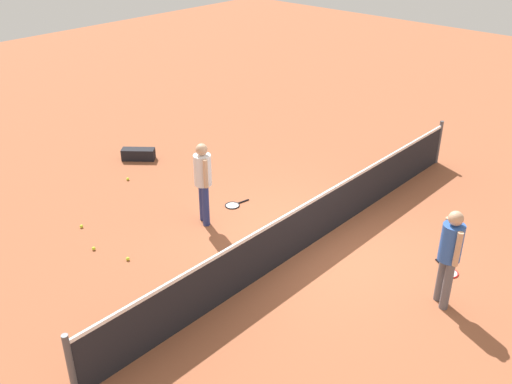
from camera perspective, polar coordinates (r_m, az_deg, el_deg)
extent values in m
plane|color=#9E5638|center=(10.90, 5.41, -5.20)|extent=(40.00, 40.00, 0.00)
cylinder|color=#4C4C51|center=(14.56, 17.66, 4.74)|extent=(0.09, 0.09, 1.07)
cylinder|color=#4C4C51|center=(7.99, -17.87, -16.23)|extent=(0.09, 0.09, 1.07)
cube|color=black|center=(10.66, 5.52, -3.15)|extent=(10.00, 0.02, 0.91)
cube|color=white|center=(10.42, 5.64, -0.86)|extent=(10.00, 0.04, 0.06)
cylinder|color=navy|center=(11.49, -5.31, -0.90)|extent=(0.19, 0.19, 0.85)
cylinder|color=navy|center=(11.30, -5.00, -1.40)|extent=(0.19, 0.19, 0.85)
cylinder|color=white|center=(11.06, -5.32, 2.19)|extent=(0.46, 0.46, 0.62)
cylinder|color=tan|center=(11.24, -5.62, 2.72)|extent=(0.12, 0.12, 0.58)
cylinder|color=tan|center=(10.86, -5.01, 1.83)|extent=(0.12, 0.12, 0.58)
sphere|color=tan|center=(10.88, -5.41, 4.21)|extent=(0.31, 0.31, 0.23)
cylinder|color=#595960|center=(9.74, 17.88, -8.08)|extent=(0.20, 0.20, 0.85)
cylinder|color=#595960|center=(9.58, 18.40, -8.83)|extent=(0.20, 0.20, 0.85)
cylinder|color=#2D59B2|center=(9.26, 18.80, -4.76)|extent=(0.48, 0.48, 0.62)
cylinder|color=tan|center=(9.41, 18.29, -3.97)|extent=(0.13, 0.13, 0.58)
cylinder|color=tan|center=(9.09, 19.36, -5.37)|extent=(0.13, 0.13, 0.58)
sphere|color=tan|center=(9.05, 19.20, -2.49)|extent=(0.32, 0.32, 0.23)
torus|color=black|center=(12.14, -2.36, -1.34)|extent=(0.37, 0.37, 0.02)
cylinder|color=silver|center=(12.14, -2.36, -1.34)|extent=(0.31, 0.31, 0.00)
cylinder|color=black|center=(12.28, -1.27, -0.93)|extent=(0.28, 0.08, 0.03)
torus|color=red|center=(10.64, 18.61, -7.59)|extent=(0.43, 0.43, 0.02)
cylinder|color=silver|center=(10.64, 18.61, -7.59)|extent=(0.37, 0.37, 0.00)
cylinder|color=black|center=(10.82, 17.79, -6.77)|extent=(0.17, 0.26, 0.03)
sphere|color=#C6E033|center=(13.51, -12.59, 1.27)|extent=(0.07, 0.07, 0.07)
sphere|color=#C6E033|center=(11.10, -15.78, -5.40)|extent=(0.07, 0.07, 0.07)
sphere|color=#C6E033|center=(14.31, -5.04, 3.40)|extent=(0.07, 0.07, 0.07)
sphere|color=#C6E033|center=(11.87, -16.91, -3.27)|extent=(0.07, 0.07, 0.07)
sphere|color=#C6E033|center=(10.66, -12.59, -6.48)|extent=(0.07, 0.07, 0.07)
cube|color=black|center=(14.49, -11.58, 3.69)|extent=(0.73, 0.79, 0.28)
cylinder|color=black|center=(14.41, -10.22, 3.69)|extent=(0.27, 0.25, 0.27)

